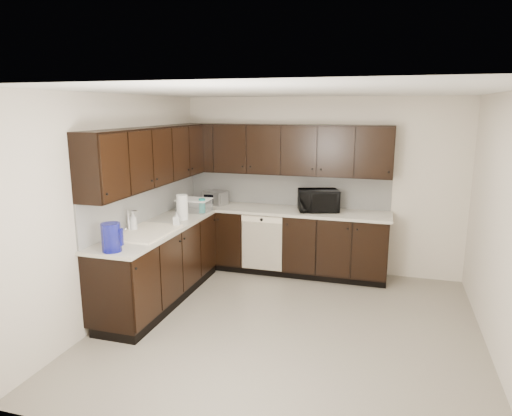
{
  "coord_description": "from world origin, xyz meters",
  "views": [
    {
      "loc": [
        0.97,
        -4.47,
        2.34
      ],
      "look_at": [
        -0.54,
        0.6,
        1.18
      ],
      "focal_mm": 32.0,
      "sensor_mm": 36.0,
      "label": 1
    }
  ],
  "objects_px": {
    "storage_bin": "(194,205)",
    "toaster_oven": "(215,198)",
    "sink": "(146,238)",
    "blue_pitcher": "(111,237)",
    "microwave": "(318,201)"
  },
  "relations": [
    {
      "from": "sink",
      "to": "toaster_oven",
      "type": "distance_m",
      "value": 1.75
    },
    {
      "from": "microwave",
      "to": "storage_bin",
      "type": "height_order",
      "value": "microwave"
    },
    {
      "from": "storage_bin",
      "to": "toaster_oven",
      "type": "bearing_deg",
      "value": 77.18
    },
    {
      "from": "sink",
      "to": "blue_pitcher",
      "type": "xyz_separation_m",
      "value": [
        0.02,
        -0.69,
        0.2
      ]
    },
    {
      "from": "sink",
      "to": "storage_bin",
      "type": "distance_m",
      "value": 1.23
    },
    {
      "from": "sink",
      "to": "storage_bin",
      "type": "bearing_deg",
      "value": 87.26
    },
    {
      "from": "toaster_oven",
      "to": "blue_pitcher",
      "type": "xyz_separation_m",
      "value": [
        -0.15,
        -2.42,
        0.04
      ]
    },
    {
      "from": "storage_bin",
      "to": "blue_pitcher",
      "type": "height_order",
      "value": "blue_pitcher"
    },
    {
      "from": "toaster_oven",
      "to": "blue_pitcher",
      "type": "bearing_deg",
      "value": -76.11
    },
    {
      "from": "storage_bin",
      "to": "blue_pitcher",
      "type": "relative_size",
      "value": 1.46
    },
    {
      "from": "microwave",
      "to": "toaster_oven",
      "type": "relative_size",
      "value": 1.7
    },
    {
      "from": "microwave",
      "to": "storage_bin",
      "type": "distance_m",
      "value": 1.72
    },
    {
      "from": "microwave",
      "to": "storage_bin",
      "type": "bearing_deg",
      "value": 179.13
    },
    {
      "from": "toaster_oven",
      "to": "storage_bin",
      "type": "xyz_separation_m",
      "value": [
        -0.12,
        -0.51,
        -0.02
      ]
    },
    {
      "from": "blue_pitcher",
      "to": "sink",
      "type": "bearing_deg",
      "value": 106.95
    }
  ]
}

